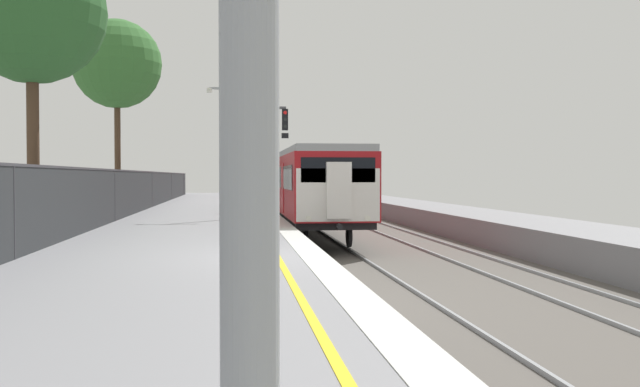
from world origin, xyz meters
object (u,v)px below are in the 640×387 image
object	(u,v)px
platform_lamp_mid	(234,140)
background_tree_left	(117,66)
commuter_train_at_platform	(277,181)
speed_limit_sign	(268,177)
background_tree_centre	(32,14)
signal_gantry	(273,146)

from	to	relation	value
platform_lamp_mid	background_tree_left	xyz separation A→B (m)	(-5.37, 7.05, 3.72)
commuter_train_at_platform	platform_lamp_mid	size ratio (longest dim) A/B	12.83
speed_limit_sign	background_tree_centre	size ratio (longest dim) A/B	0.29
speed_limit_sign	background_tree_left	distance (m)	9.34
speed_limit_sign	platform_lamp_mid	bearing A→B (deg)	-114.10
commuter_train_at_platform	platform_lamp_mid	distance (m)	27.59
commuter_train_at_platform	background_tree_centre	bearing A→B (deg)	-105.81
speed_limit_sign	commuter_train_at_platform	bearing A→B (deg)	85.62
commuter_train_at_platform	background_tree_left	distance (m)	22.72
signal_gantry	platform_lamp_mid	xyz separation A→B (m)	(-1.82, -6.34, -0.06)
commuter_train_at_platform	signal_gantry	size ratio (longest dim) A/B	13.16
platform_lamp_mid	background_tree_left	world-z (taller)	background_tree_left
signal_gantry	commuter_train_at_platform	bearing A→B (deg)	86.00
commuter_train_at_platform	platform_lamp_mid	bearing A→B (deg)	-96.87
background_tree_centre	commuter_train_at_platform	bearing A→B (deg)	74.19
speed_limit_sign	platform_lamp_mid	xyz separation A→B (m)	(-1.45, -3.23, 1.39)
background_tree_left	background_tree_centre	world-z (taller)	background_tree_left
commuter_train_at_platform	background_tree_centre	xyz separation A→B (m)	(-9.16, -32.37, 5.09)
commuter_train_at_platform	background_tree_left	size ratio (longest dim) A/B	7.21
speed_limit_sign	background_tree_centre	xyz separation A→B (m)	(-7.32, -8.26, 4.76)
signal_gantry	platform_lamp_mid	size ratio (longest dim) A/B	0.98
signal_gantry	platform_lamp_mid	distance (m)	6.60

